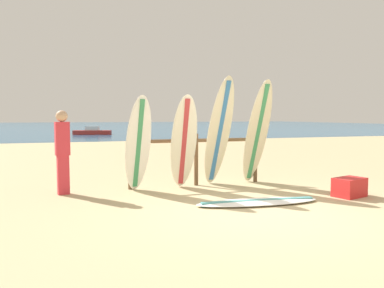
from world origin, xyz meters
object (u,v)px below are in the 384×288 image
Objects in this scene: surfboard_leaning_left at (184,143)px; surfboard_lying_on_sand at (258,202)px; beachgoer_standing at (63,148)px; cooler_box at (349,187)px; surfboard_rack at (196,152)px; surfboard_leaning_far_left at (138,144)px; surfboard_leaning_center at (257,133)px; surfboard_leaning_center_left at (219,132)px; small_boat_offshore at (92,132)px.

surfboard_leaning_left is 0.87× the size of surfboard_lying_on_sand.
beachgoer_standing is 5.58m from cooler_box.
surfboard_lying_on_sand is at bearing -76.99° from surfboard_rack.
surfboard_leaning_center reaches higher than surfboard_leaning_far_left.
surfboard_lying_on_sand is 1.95m from cooler_box.
surfboard_leaning_center is at bearing 62.95° from surfboard_lying_on_sand.
surfboard_lying_on_sand is at bearing 163.18° from cooler_box.
beachgoer_standing is at bearing 143.16° from cooler_box.
surfboard_leaning_center_left is 0.87m from surfboard_leaning_center.
surfboard_rack is 2.19m from surfboard_lying_on_sand.
surfboard_leaning_center_left is 2.82m from cooler_box.
surfboard_leaning_center_left is at bearing 12.05° from surfboard_leaning_left.
surfboard_rack is at bearing 148.71° from surfboard_leaning_center_left.
surfboard_rack is 1.84× the size of beachgoer_standing.
surfboard_lying_on_sand is 3.87m from beachgoer_standing.
surfboard_rack reaches higher than small_boat_offshore.
surfboard_leaning_center is at bearing 107.88° from cooler_box.
surfboard_leaning_far_left is at bearing 176.22° from surfboard_leaning_left.
surfboard_leaning_left is 3.28× the size of cooler_box.
beachgoer_standing is at bearing -177.72° from surfboard_rack.
beachgoer_standing is (-3.25, 1.90, 0.87)m from surfboard_lying_on_sand.
surfboard_leaning_far_left is (-1.35, -0.39, 0.23)m from surfboard_rack.
surfboard_leaning_far_left is 0.99× the size of surfboard_leaning_left.
surfboard_lying_on_sand is (0.47, -2.01, -0.71)m from surfboard_rack.
beachgoer_standing is (-3.23, 0.15, -0.28)m from surfboard_leaning_center_left.
beachgoer_standing reaches higher than small_boat_offshore.
surfboard_leaning_left is 0.85× the size of surfboard_leaning_center.
beachgoer_standing reaches higher than surfboard_lying_on_sand.
surfboard_leaning_center_left is 1.03× the size of surfboard_leaning_center.
surfboard_leaning_far_left is 0.86× the size of surfboard_lying_on_sand.
surfboard_lying_on_sand is 0.71× the size of small_boat_offshore.
surfboard_leaning_left is at bearing -178.24° from surfboard_leaning_center.
surfboard_rack reaches higher than cooler_box.
cooler_box is (1.12, -1.62, -0.98)m from surfboard_leaning_center.
surfboard_rack is 1.31× the size of surfboard_leaning_center.
surfboard_lying_on_sand is at bearing -86.96° from small_boat_offshore.
surfboard_leaning_left reaches higher than surfboard_rack.
surfboard_leaning_center_left is at bearing -2.73° from beachgoer_standing.
beachgoer_standing is 0.51× the size of small_boat_offshore.
surfboard_leaning_center reaches higher than cooler_box.
surfboard_leaning_center reaches higher than surfboard_rack.
surfboard_leaning_center is (2.64, -0.01, 0.18)m from surfboard_leaning_far_left.
surfboard_lying_on_sand is at bearing -41.81° from surfboard_leaning_far_left.
surfboard_leaning_center reaches higher than beachgoer_standing.
cooler_box is (3.37, -26.79, -0.08)m from small_boat_offshore.
surfboard_rack is 1.55× the size of surfboard_leaning_far_left.
small_boat_offshore is (-1.42, 26.79, 0.22)m from surfboard_lying_on_sand.
surfboard_leaning_center reaches higher than small_boat_offshore.
surfboard_leaning_center is (1.71, 0.05, 0.17)m from surfboard_leaning_left.
surfboard_rack is 1.43m from surfboard_leaning_far_left.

